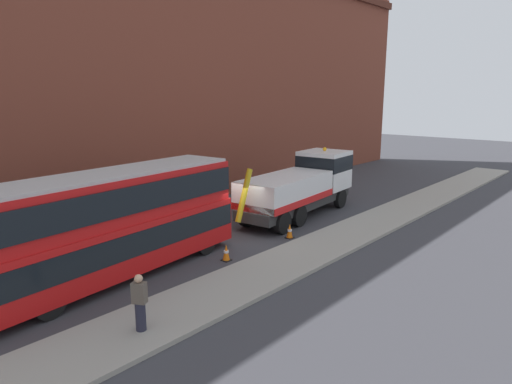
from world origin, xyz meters
TOP-DOWN VIEW (x-y plane):
  - ground_plane at (0.00, 0.00)m, footprint 120.00×120.00m
  - near_kerb at (0.00, -4.20)m, footprint 60.00×2.80m
  - building_facade at (0.00, 7.46)m, footprint 60.00×1.50m
  - recovery_tow_truck at (5.83, -0.07)m, footprint 10.23×3.48m
  - double_decker_bus at (-6.34, -0.11)m, footprint 11.19×3.59m
  - pedestrian_onlooker at (-8.21, -4.45)m, footprint 0.42×0.48m
  - traffic_cone_near_bus at (-2.34, -2.07)m, footprint 0.36×0.36m
  - traffic_cone_midway at (1.84, -2.24)m, footprint 0.36×0.36m

SIDE VIEW (x-z plane):
  - ground_plane at x=0.00m, z-range 0.00..0.00m
  - near_kerb at x=0.00m, z-range 0.00..0.15m
  - traffic_cone_near_bus at x=-2.34m, z-range -0.02..0.70m
  - traffic_cone_midway at x=1.84m, z-range -0.02..0.70m
  - pedestrian_onlooker at x=-8.21m, z-range 0.13..1.84m
  - recovery_tow_truck at x=5.83m, z-range -0.08..3.59m
  - double_decker_bus at x=-6.34m, z-range 0.20..4.26m
  - building_facade at x=0.00m, z-range 0.07..16.07m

